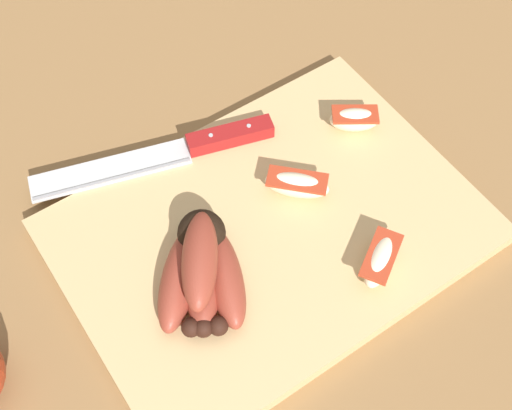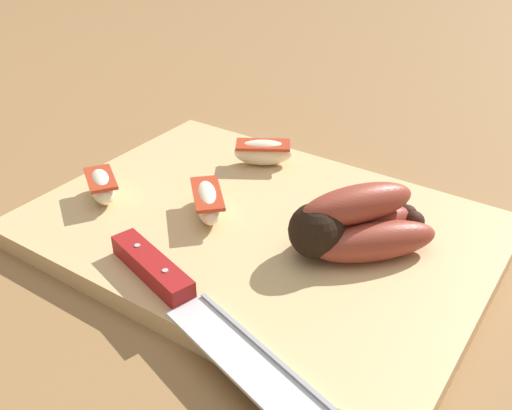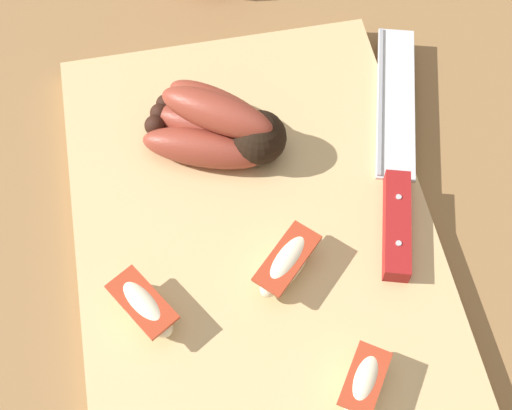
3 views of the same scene
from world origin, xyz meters
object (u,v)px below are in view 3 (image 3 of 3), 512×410
at_px(chefs_knife, 396,179).
at_px(apple_wedge_near, 143,306).
at_px(banana_bunch, 221,127).
at_px(apple_wedge_middle, 293,262).
at_px(apple_wedge_far, 364,382).

height_order(chefs_knife, apple_wedge_near, apple_wedge_near).
bearing_deg(banana_bunch, chefs_knife, -116.69).
distance_m(apple_wedge_near, apple_wedge_middle, 0.13).
xyz_separation_m(banana_bunch, apple_wedge_near, (-0.16, 0.09, -0.01)).
height_order(chefs_knife, apple_wedge_far, apple_wedge_far).
height_order(apple_wedge_near, apple_wedge_middle, same).
xyz_separation_m(apple_wedge_near, apple_wedge_far, (-0.09, -0.16, -0.00)).
distance_m(chefs_knife, apple_wedge_middle, 0.13).
relative_size(chefs_knife, apple_wedge_middle, 4.05).
xyz_separation_m(banana_bunch, chefs_knife, (-0.07, -0.15, -0.02)).
distance_m(apple_wedge_near, apple_wedge_far, 0.18).
bearing_deg(apple_wedge_far, chefs_knife, -24.07).
bearing_deg(apple_wedge_far, apple_wedge_near, 59.47).
bearing_deg(banana_bunch, apple_wedge_middle, -165.42).
distance_m(chefs_knife, apple_wedge_near, 0.25).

